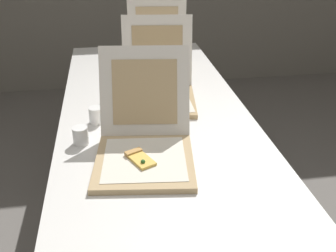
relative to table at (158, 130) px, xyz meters
The scene contains 6 objects.
table is the anchor object (origin of this frame).
pizza_box_front 0.32m from the table, 106.56° to the right, with size 0.41×0.51×0.35m.
pizza_box_middle 0.25m from the table, 82.22° to the left, with size 0.40×0.46×0.37m.
pizza_box_back 0.75m from the table, 82.53° to the left, with size 0.39×0.40×0.37m.
cup_white_mid 0.28m from the table, behind, with size 0.06×0.06×0.07m, color white.
cup_white_near_center 0.37m from the table, 154.43° to the right, with size 0.06×0.06×0.07m, color white.
Camera 1 is at (-0.19, -0.89, 1.54)m, focal length 42.00 mm.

